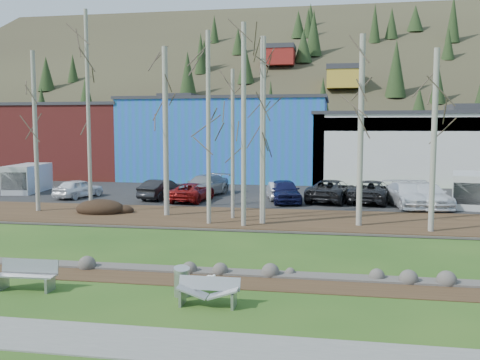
% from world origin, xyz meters
% --- Properties ---
extents(ground, '(200.00, 200.00, 0.00)m').
position_xyz_m(ground, '(0.00, 0.00, 0.00)').
color(ground, '#254B16').
rests_on(ground, ground).
extents(footpath, '(80.00, 2.00, 0.04)m').
position_xyz_m(footpath, '(0.00, -3.50, 0.02)').
color(footpath, slate).
rests_on(footpath, ground).
extents(dirt_strip, '(80.00, 1.80, 0.03)m').
position_xyz_m(dirt_strip, '(0.00, 2.10, 0.01)').
color(dirt_strip, '#382616').
rests_on(dirt_strip, ground).
extents(near_bank_rocks, '(80.00, 0.80, 0.50)m').
position_xyz_m(near_bank_rocks, '(0.00, 3.10, 0.00)').
color(near_bank_rocks, '#47423D').
rests_on(near_bank_rocks, ground).
extents(river, '(80.00, 8.00, 0.90)m').
position_xyz_m(river, '(0.00, 7.20, 0.00)').
color(river, black).
rests_on(river, ground).
extents(far_bank_rocks, '(80.00, 0.80, 0.46)m').
position_xyz_m(far_bank_rocks, '(0.00, 11.30, 0.00)').
color(far_bank_rocks, '#47423D').
rests_on(far_bank_rocks, ground).
extents(far_bank, '(80.00, 7.00, 0.15)m').
position_xyz_m(far_bank, '(0.00, 14.50, 0.07)').
color(far_bank, '#382616').
rests_on(far_bank, ground).
extents(parking_lot, '(80.00, 14.00, 0.14)m').
position_xyz_m(parking_lot, '(0.00, 25.00, 0.07)').
color(parking_lot, black).
rests_on(parking_lot, ground).
extents(building_brick, '(16.32, 12.24, 7.80)m').
position_xyz_m(building_brick, '(-24.00, 39.00, 3.91)').
color(building_brick, maroon).
rests_on(building_brick, ground).
extents(building_blue, '(20.40, 12.24, 8.30)m').
position_xyz_m(building_blue, '(-6.00, 39.00, 4.16)').
color(building_blue, '#2071B3').
rests_on(building_blue, ground).
extents(building_white, '(18.36, 12.24, 6.80)m').
position_xyz_m(building_white, '(12.00, 38.98, 3.41)').
color(building_white, silver).
rests_on(building_white, ground).
extents(hillside, '(160.00, 72.00, 35.00)m').
position_xyz_m(hillside, '(0.00, 84.00, 17.50)').
color(hillside, '#342C1E').
rests_on(hillside, ground).
extents(bench_intact, '(1.99, 0.69, 0.99)m').
position_xyz_m(bench_intact, '(-4.90, 0.03, 0.49)').
color(bench_intact, '#A1A3A6').
rests_on(bench_intact, ground).
extents(bench_damaged, '(1.89, 0.63, 0.84)m').
position_xyz_m(bench_damaged, '(1.33, -0.44, 0.42)').
color(bench_damaged, '#A1A3A6').
rests_on(bench_damaged, ground).
extents(litter_bin, '(0.65, 0.65, 0.85)m').
position_xyz_m(litter_bin, '(0.29, 0.29, 0.43)').
color(litter_bin, '#A1A3A6').
rests_on(litter_bin, ground).
extents(seagull, '(0.45, 0.23, 0.33)m').
position_xyz_m(seagull, '(0.87, 1.78, 0.18)').
color(seagull, gold).
rests_on(seagull, ground).
extents(dirt_mound, '(3.04, 2.15, 0.60)m').
position_xyz_m(dirt_mound, '(-9.06, 14.62, 0.45)').
color(dirt_mound, black).
rests_on(dirt_mound, far_bank).
extents(birch_0, '(0.26, 0.26, 9.83)m').
position_xyz_m(birch_0, '(-13.19, 14.62, 5.06)').
color(birch_0, '#B1ADA0').
rests_on(birch_0, far_bank).
extents(birch_1, '(0.23, 0.23, 12.12)m').
position_xyz_m(birch_1, '(-9.62, 14.49, 6.21)').
color(birch_1, '#B1ADA0').
rests_on(birch_1, far_bank).
extents(birch_2, '(0.32, 0.32, 9.82)m').
position_xyz_m(birch_2, '(-4.79, 14.45, 5.06)').
color(birch_2, '#B1ADA0').
rests_on(birch_2, far_bank).
extents(birch_3, '(0.23, 0.23, 10.24)m').
position_xyz_m(birch_3, '(-1.67, 12.19, 5.27)').
color(birch_3, '#B1ADA0').
rests_on(birch_3, far_bank).
extents(birch_4, '(0.25, 0.25, 10.52)m').
position_xyz_m(birch_4, '(0.29, 11.83, 5.41)').
color(birch_4, '#B1ADA0').
rests_on(birch_4, far_bank).
extents(birch_5, '(0.20, 0.20, 8.44)m').
position_xyz_m(birch_5, '(-0.73, 14.13, 4.37)').
color(birch_5, '#B1ADA0').
rests_on(birch_5, far_bank).
extents(birch_6, '(0.19, 0.19, 9.94)m').
position_xyz_m(birch_6, '(1.23, 12.74, 5.12)').
color(birch_6, '#B1ADA0').
rests_on(birch_6, far_bank).
extents(birch_7, '(0.30, 0.30, 9.96)m').
position_xyz_m(birch_7, '(6.30, 13.04, 5.13)').
color(birch_7, '#B1ADA0').
rests_on(birch_7, far_bank).
extents(birch_8, '(0.28, 0.28, 9.02)m').
position_xyz_m(birch_8, '(9.78, 12.03, 4.66)').
color(birch_8, '#B1ADA0').
rests_on(birch_8, far_bank).
extents(birch_10, '(0.19, 0.19, 9.94)m').
position_xyz_m(birch_10, '(1.12, 12.74, 5.12)').
color(birch_10, '#B1ADA0').
rests_on(birch_10, far_bank).
extents(car_0, '(2.70, 4.37, 1.39)m').
position_xyz_m(car_0, '(-13.68, 20.88, 0.83)').
color(car_0, white).
rests_on(car_0, parking_lot).
extents(car_1, '(2.48, 4.56, 1.43)m').
position_xyz_m(car_1, '(-7.37, 21.30, 0.85)').
color(car_1, black).
rests_on(car_1, parking_lot).
extents(car_2, '(2.54, 4.85, 1.30)m').
position_xyz_m(car_2, '(-4.90, 20.58, 0.79)').
color(car_2, maroon).
rests_on(car_2, parking_lot).
extents(car_3, '(3.55, 5.82, 1.58)m').
position_xyz_m(car_3, '(-4.79, 23.60, 0.93)').
color(car_3, '#96999E').
rests_on(car_3, parking_lot).
extents(car_4, '(2.91, 4.96, 1.59)m').
position_xyz_m(car_4, '(1.60, 21.06, 0.93)').
color(car_4, '#161944').
rests_on(car_4, parking_lot).
extents(car_5, '(2.18, 4.09, 1.28)m').
position_xyz_m(car_5, '(0.97, 22.51, 0.78)').
color(car_5, silver).
rests_on(car_5, parking_lot).
extents(car_6, '(3.89, 6.05, 1.55)m').
position_xyz_m(car_6, '(7.58, 22.10, 0.92)').
color(car_6, '#262729').
rests_on(car_6, parking_lot).
extents(car_7, '(3.25, 5.74, 1.57)m').
position_xyz_m(car_7, '(9.74, 20.50, 0.92)').
color(car_7, white).
rests_on(car_7, parking_lot).
extents(car_8, '(3.25, 5.74, 1.57)m').
position_xyz_m(car_8, '(10.90, 20.50, 0.92)').
color(car_8, white).
rests_on(car_8, parking_lot).
extents(car_9, '(3.89, 6.05, 1.55)m').
position_xyz_m(car_9, '(4.82, 22.10, 0.92)').
color(car_9, '#262729').
rests_on(car_9, parking_lot).
extents(van_white, '(3.06, 5.30, 2.18)m').
position_xyz_m(van_white, '(13.74, 21.34, 1.23)').
color(van_white, silver).
rests_on(van_white, parking_lot).
extents(van_grey, '(2.80, 5.29, 2.20)m').
position_xyz_m(van_grey, '(-19.36, 23.34, 1.24)').
color(van_grey, silver).
rests_on(van_grey, parking_lot).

